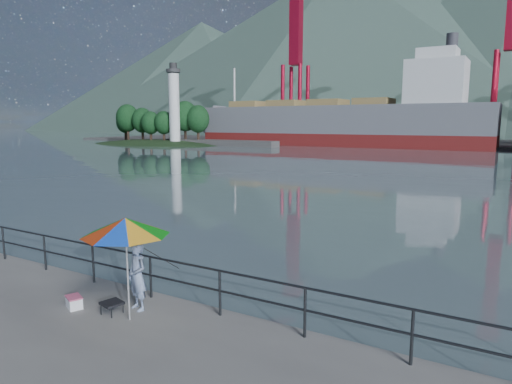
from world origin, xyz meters
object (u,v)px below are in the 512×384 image
(beach_umbrella, at_px, (126,227))
(bulk_carrier, at_px, (347,122))
(cooler_bag, at_px, (74,303))
(fisherman, at_px, (137,276))

(beach_umbrella, height_order, bulk_carrier, bulk_carrier)
(beach_umbrella, xyz_separation_m, bulk_carrier, (-21.50, 74.02, 2.09))
(beach_umbrella, bearing_deg, cooler_bag, -173.13)
(beach_umbrella, distance_m, cooler_bag, 2.45)
(cooler_bag, distance_m, bulk_carrier, 76.95)
(beach_umbrella, bearing_deg, bulk_carrier, 106.20)
(fisherman, relative_size, bulk_carrier, 0.03)
(fisherman, bearing_deg, cooler_bag, -136.77)
(fisherman, xyz_separation_m, beach_umbrella, (0.24, -0.50, 1.24))
(fisherman, bearing_deg, bulk_carrier, 121.48)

